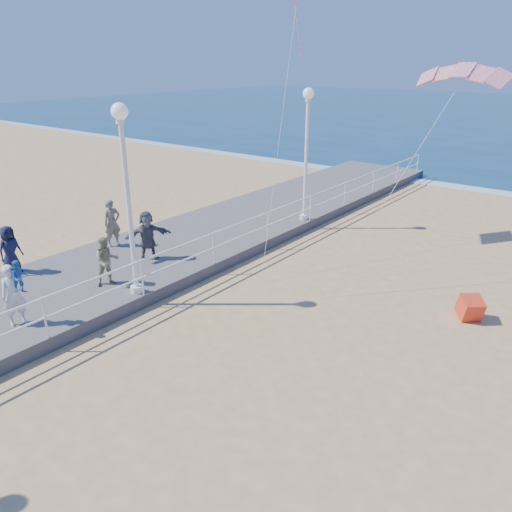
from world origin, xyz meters
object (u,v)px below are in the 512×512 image
Objects in this scene: woman_holding_toddler at (14,295)px; spectator_5 at (147,235)px; lamp_post_mid at (126,182)px; spectator_6 at (112,223)px; spectator_4 at (10,250)px; box_kite at (470,310)px; lamp_post_far at (307,141)px; spectator_1 at (107,261)px; toddler_held at (19,277)px.

spectator_5 is (-0.81, 5.05, 0.03)m from woman_holding_toddler.
lamp_post_mid reaches higher than spectator_6.
box_kite is at bearing -70.49° from spectator_4.
box_kite is (7.98, -3.99, -3.36)m from lamp_post_far.
lamp_post_mid is 3.29× the size of woman_holding_toddler.
lamp_post_mid is 5.13m from spectator_4.
spectator_5 is at bearing 131.31° from lamp_post_mid.
spectator_1 is 0.87× the size of spectator_6.
spectator_6 reaches higher than spectator_1.
spectator_5 is 0.97× the size of spectator_6.
toddler_held is (-0.78, -2.92, -1.97)m from lamp_post_mid.
spectator_5 is (-1.74, 1.98, -2.42)m from lamp_post_mid.
woman_holding_toddler is at bearing 147.85° from toddler_held.
box_kite is at bearing -34.97° from toddler_held.
lamp_post_far is 12.36m from woman_holding_toddler.
woman_holding_toddler is 12.07m from box_kite.
woman_holding_toddler reaches higher than spectator_1.
toddler_held reaches higher than spectator_4.
box_kite is (8.76, 7.94, -1.39)m from toddler_held.
spectator_5 reaches higher than spectator_4.
spectator_1 is at bearing 168.40° from box_kite.
lamp_post_mid is at bearing -58.94° from spectator_1.
woman_holding_toddler is at bearing -179.00° from box_kite.
lamp_post_far is 5.99× the size of toddler_held.
lamp_post_far is at bearing 12.58° from spectator_5.
woman_holding_toddler is at bearing -106.85° from lamp_post_mid.
spectator_4 is at bearing 170.29° from spectator_5.
toddler_held is 0.57× the size of spectator_4.
lamp_post_mid reaches higher than spectator_1.
lamp_post_far is 8.24m from spectator_6.
spectator_1 is 10.47m from box_kite.
lamp_post_mid is 5.99× the size of toddler_held.
spectator_4 is at bearing -112.12° from lamp_post_far.
spectator_1 is 3.43m from spectator_6.
woman_holding_toddler is 0.97× the size of spectator_5.
spectator_1 is at bearing 16.10° from woman_holding_toddler.
toddler_held is 5.80m from spectator_6.
spectator_5 is 2.79× the size of box_kite.
box_kite is (9.72, 3.04, -0.94)m from spectator_5.
lamp_post_mid is 3.58m from spectator_5.
lamp_post_far is 3.08× the size of spectator_6.
spectator_6 is (-2.95, 4.98, -0.43)m from toddler_held.
box_kite is at bearing -26.55° from lamp_post_far.
spectator_6 is at bearing 41.44° from woman_holding_toddler.
spectator_1 is 0.90× the size of spectator_5.
lamp_post_far is 7.63m from spectator_5.
spectator_1 is (-1.10, -9.15, -2.51)m from lamp_post_far.
lamp_post_mid is 3.61m from toddler_held.
lamp_post_mid is 3.08× the size of spectator_6.
woman_holding_toddler is at bearing -140.31° from spectator_6.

